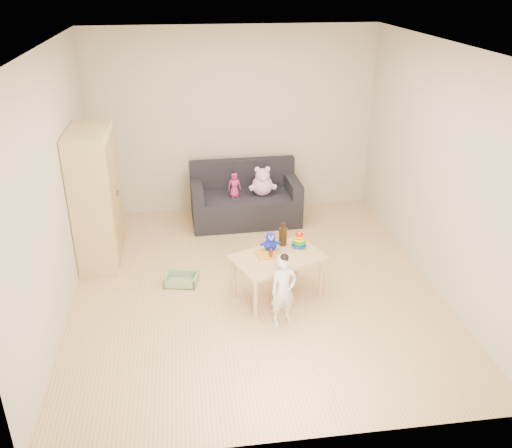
{
  "coord_description": "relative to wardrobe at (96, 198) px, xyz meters",
  "views": [
    {
      "loc": [
        -0.7,
        -5.2,
        3.25
      ],
      "look_at": [
        0.05,
        0.25,
        0.65
      ],
      "focal_mm": 38.0,
      "sensor_mm": 36.0,
      "label": 1
    }
  ],
  "objects": [
    {
      "name": "wardrobe",
      "position": [
        0.0,
        0.0,
        0.0
      ],
      "size": [
        0.46,
        0.91,
        1.64
      ],
      "primitive_type": "cube",
      "color": "#E8CC7F",
      "rests_on": "ground"
    },
    {
      "name": "blue_plush",
      "position": [
        1.92,
        -0.96,
        -0.22
      ],
      "size": [
        0.21,
        0.19,
        0.22
      ],
      "primitive_type": null,
      "rotation": [
        0.0,
        0.0,
        0.29
      ],
      "color": "#1522BD",
      "rests_on": "play_table"
    },
    {
      "name": "pink_bear",
      "position": [
        2.09,
        0.8,
        -0.23
      ],
      "size": [
        0.34,
        0.3,
        0.34
      ],
      "primitive_type": null,
      "rotation": [
        0.0,
        0.0,
        0.16
      ],
      "color": "#E6A9CA",
      "rests_on": "sofa"
    },
    {
      "name": "storage_bin",
      "position": [
        0.94,
        -0.71,
        -0.77
      ],
      "size": [
        0.4,
        0.34,
        0.11
      ],
      "primitive_type": null,
      "rotation": [
        0.0,
        0.0,
        -0.22
      ],
      "color": "#86A678",
      "rests_on": "ground"
    },
    {
      "name": "sofa",
      "position": [
        1.87,
        0.85,
        -0.61
      ],
      "size": [
        1.51,
        0.78,
        0.42
      ],
      "primitive_type": "cube",
      "rotation": [
        0.0,
        0.0,
        0.03
      ],
      "color": "black",
      "rests_on": "ground"
    },
    {
      "name": "brown_bottle",
      "position": [
        2.08,
        -0.85,
        -0.21
      ],
      "size": [
        0.09,
        0.09,
        0.26
      ],
      "color": "black",
      "rests_on": "play_table"
    },
    {
      "name": "doll",
      "position": [
        1.71,
        0.77,
        -0.23
      ],
      "size": [
        0.18,
        0.13,
        0.34
      ],
      "primitive_type": "imported",
      "rotation": [
        0.0,
        0.0,
        0.09
      ],
      "color": "#C2246A",
      "rests_on": "sofa"
    },
    {
      "name": "wooden_figure",
      "position": [
        1.9,
        -1.14,
        -0.27
      ],
      "size": [
        0.05,
        0.04,
        0.11
      ],
      "primitive_type": null,
      "rotation": [
        0.0,
        0.0,
        0.16
      ],
      "color": "#5F291D",
      "rests_on": "play_table"
    },
    {
      "name": "play_table",
      "position": [
        1.98,
        -1.11,
        -0.57
      ],
      "size": [
        1.09,
        0.9,
        0.49
      ],
      "primitive_type": "cube",
      "rotation": [
        0.0,
        0.0,
        0.38
      ],
      "color": "#E0B37B",
      "rests_on": "ground"
    },
    {
      "name": "ring_stacker",
      "position": [
        2.24,
        -0.96,
        -0.25
      ],
      "size": [
        0.16,
        0.16,
        0.19
      ],
      "color": "yellow",
      "rests_on": "play_table"
    },
    {
      "name": "room",
      "position": [
        1.76,
        -0.86,
        0.48
      ],
      "size": [
        4.5,
        4.5,
        4.5
      ],
      "color": "#DDAD77",
      "rests_on": "ground"
    },
    {
      "name": "yellow_book",
      "position": [
        1.86,
        -1.06,
        -0.32
      ],
      "size": [
        0.24,
        0.24,
        0.02
      ],
      "primitive_type": "cube",
      "rotation": [
        0.0,
        0.0,
        0.16
      ],
      "color": "orange",
      "rests_on": "play_table"
    },
    {
      "name": "toddler",
      "position": [
        1.95,
        -1.6,
        -0.45
      ],
      "size": [
        0.31,
        0.25,
        0.74
      ],
      "primitive_type": "imported",
      "rotation": [
        0.0,
        0.0,
        0.25
      ],
      "color": "silver",
      "rests_on": "ground"
    }
  ]
}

